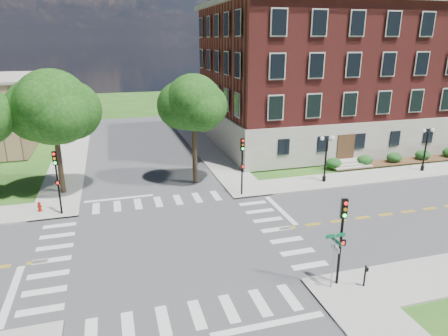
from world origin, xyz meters
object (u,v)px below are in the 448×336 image
object	(u,v)px
street_sign_pole	(334,250)
traffic_signal_se	(342,231)
traffic_signal_nw	(57,175)
push_button_post	(365,275)
fire_hydrant	(40,207)
twin_lamp_west	(326,156)
twin_lamp_east	(426,147)
traffic_signal_ne	(242,159)

from	to	relation	value
street_sign_pole	traffic_signal_se	bearing A→B (deg)	25.76
traffic_signal_nw	street_sign_pole	world-z (taller)	traffic_signal_nw
push_button_post	traffic_signal_se	bearing A→B (deg)	152.87
traffic_signal_nw	fire_hydrant	distance (m)	3.30
twin_lamp_west	push_button_post	size ratio (longest dim) A/B	3.53
traffic_signal_se	twin_lamp_east	size ratio (longest dim) A/B	1.13
street_sign_pole	push_button_post	distance (m)	2.32
street_sign_pole	twin_lamp_east	bearing A→B (deg)	38.18
twin_lamp_west	street_sign_pole	size ratio (longest dim) A/B	1.36
traffic_signal_ne	push_button_post	size ratio (longest dim) A/B	4.00
traffic_signal_nw	push_button_post	distance (m)	21.61
street_sign_pole	push_button_post	size ratio (longest dim) A/B	2.58
traffic_signal_se	street_sign_pole	size ratio (longest dim) A/B	1.55
traffic_signal_nw	push_button_post	xyz separation A→B (m)	(16.08, -14.23, -2.39)
push_button_post	fire_hydrant	bearing A→B (deg)	139.44
traffic_signal_ne	street_sign_pole	distance (m)	13.82
street_sign_pole	fire_hydrant	distance (m)	21.83
traffic_signal_ne	twin_lamp_east	xyz separation A→B (m)	(19.18, 1.08, -0.66)
street_sign_pole	fire_hydrant	world-z (taller)	street_sign_pole
traffic_signal_ne	twin_lamp_east	distance (m)	19.22
traffic_signal_nw	street_sign_pole	size ratio (longest dim) A/B	1.55
traffic_signal_se	fire_hydrant	size ratio (longest dim) A/B	6.40
fire_hydrant	traffic_signal_nw	bearing A→B (deg)	-29.60
traffic_signal_ne	push_button_post	xyz separation A→B (m)	(1.98, -14.18, -2.39)
street_sign_pole	fire_hydrant	xyz separation A→B (m)	(-15.99, 14.76, -1.84)
twin_lamp_east	street_sign_pole	xyz separation A→B (m)	(-18.91, -14.87, -0.21)
twin_lamp_east	push_button_post	world-z (taller)	twin_lamp_east
traffic_signal_se	traffic_signal_nw	distance (m)	20.14
traffic_signal_se	push_button_post	world-z (taller)	traffic_signal_se
street_sign_pole	push_button_post	world-z (taller)	street_sign_pole
traffic_signal_nw	twin_lamp_west	bearing A→B (deg)	2.41
traffic_signal_ne	fire_hydrant	bearing A→B (deg)	176.49
twin_lamp_east	street_sign_pole	distance (m)	24.06
traffic_signal_nw	push_button_post	bearing A→B (deg)	-41.50
traffic_signal_nw	push_button_post	world-z (taller)	traffic_signal_nw
twin_lamp_west	twin_lamp_east	bearing A→B (deg)	0.51
twin_lamp_east	fire_hydrant	world-z (taller)	twin_lamp_east
twin_lamp_east	push_button_post	bearing A→B (deg)	-138.40
twin_lamp_west	twin_lamp_east	size ratio (longest dim) A/B	1.00
traffic_signal_se	traffic_signal_nw	bearing A→B (deg)	137.52
push_button_post	fire_hydrant	size ratio (longest dim) A/B	1.60
twin_lamp_east	street_sign_pole	bearing A→B (deg)	-141.82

